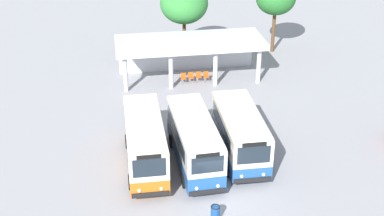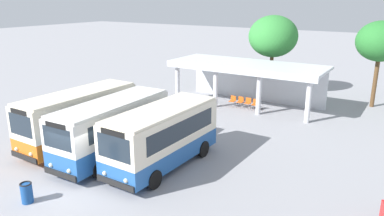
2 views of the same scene
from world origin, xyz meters
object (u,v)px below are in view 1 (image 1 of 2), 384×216
at_px(waiting_chair_end_by_column, 183,77).
at_px(waiting_chair_middle_seat, 198,76).
at_px(waiting_chair_second_from_end, 191,76).
at_px(waiting_chair_fourth_seat, 206,76).
at_px(city_bus_second_in_row, 194,140).
at_px(city_bus_middle_cream, 240,133).
at_px(city_bus_nearest_orange, 145,141).
at_px(litter_bin_apron, 215,213).

xyz_separation_m(waiting_chair_end_by_column, waiting_chair_middle_seat, (1.27, 0.08, 0.00)).
relative_size(waiting_chair_second_from_end, waiting_chair_fourth_seat, 1.00).
height_order(city_bus_second_in_row, waiting_chair_middle_seat, city_bus_second_in_row).
xyz_separation_m(city_bus_middle_cream, waiting_chair_second_from_end, (-1.19, 11.77, -1.19)).
bearing_deg(city_bus_middle_cream, city_bus_second_in_row, -171.14).
relative_size(city_bus_nearest_orange, city_bus_second_in_row, 1.01).
bearing_deg(city_bus_second_in_row, litter_bin_apron, -87.72).
bearing_deg(city_bus_second_in_row, city_bus_nearest_orange, 173.62).
relative_size(city_bus_middle_cream, litter_bin_apron, 7.72).
relative_size(waiting_chair_fourth_seat, litter_bin_apron, 0.96).
xyz_separation_m(city_bus_second_in_row, waiting_chair_middle_seat, (2.39, 12.23, -1.21)).
distance_m(waiting_chair_end_by_column, litter_bin_apron, 17.63).
relative_size(waiting_chair_second_from_end, waiting_chair_middle_seat, 1.00).
bearing_deg(waiting_chair_end_by_column, city_bus_second_in_row, -95.25).
height_order(city_bus_middle_cream, waiting_chair_fourth_seat, city_bus_middle_cream).
bearing_deg(waiting_chair_second_from_end, city_bus_second_in_row, -98.15).
relative_size(city_bus_second_in_row, litter_bin_apron, 8.30).
bearing_deg(waiting_chair_fourth_seat, city_bus_nearest_orange, -116.72).
bearing_deg(waiting_chair_end_by_column, litter_bin_apron, -92.93).
bearing_deg(litter_bin_apron, waiting_chair_fourth_seat, 80.96).
height_order(city_bus_nearest_orange, waiting_chair_end_by_column, city_bus_nearest_orange).
height_order(city_bus_nearest_orange, waiting_chair_second_from_end, city_bus_nearest_orange).
relative_size(city_bus_middle_cream, waiting_chair_end_by_column, 8.08).
xyz_separation_m(city_bus_second_in_row, waiting_chair_fourth_seat, (3.02, 12.18, -1.21)).
relative_size(waiting_chair_middle_seat, litter_bin_apron, 0.96).
height_order(city_bus_second_in_row, city_bus_middle_cream, city_bus_second_in_row).
height_order(waiting_chair_middle_seat, waiting_chair_fourth_seat, same).
height_order(city_bus_nearest_orange, waiting_chair_fourth_seat, city_bus_nearest_orange).
height_order(waiting_chair_end_by_column, waiting_chair_second_from_end, same).
bearing_deg(litter_bin_apron, city_bus_middle_cream, 65.22).
bearing_deg(waiting_chair_second_from_end, waiting_chair_fourth_seat, -2.09).
height_order(city_bus_middle_cream, waiting_chair_end_by_column, city_bus_middle_cream).
bearing_deg(waiting_chair_middle_seat, waiting_chair_second_from_end, -179.63).
distance_m(waiting_chair_end_by_column, waiting_chair_middle_seat, 1.27).
bearing_deg(waiting_chair_end_by_column, waiting_chair_middle_seat, 3.59).
distance_m(city_bus_second_in_row, city_bus_middle_cream, 2.98).
height_order(waiting_chair_fourth_seat, litter_bin_apron, litter_bin_apron).
relative_size(waiting_chair_end_by_column, waiting_chair_second_from_end, 1.00).
distance_m(waiting_chair_second_from_end, litter_bin_apron, 17.75).
relative_size(city_bus_second_in_row, waiting_chair_end_by_column, 8.69).
distance_m(city_bus_second_in_row, waiting_chair_second_from_end, 12.41).
bearing_deg(city_bus_nearest_orange, city_bus_second_in_row, -6.38).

